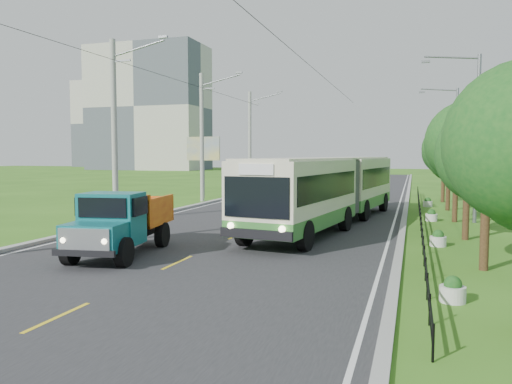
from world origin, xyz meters
The scene contains 28 objects.
ground centered at (0.00, 0.00, 0.00)m, with size 240.00×240.00×0.00m, color #326518.
road centered at (0.00, 20.00, 0.01)m, with size 14.00×120.00×0.02m, color #28282B.
curb_left centered at (-7.20, 20.00, 0.07)m, with size 0.40×120.00×0.15m, color #9E9E99.
curb_right centered at (7.15, 20.00, 0.05)m, with size 0.30×120.00×0.10m, color #9E9E99.
edge_line_left centered at (-6.65, 20.00, 0.02)m, with size 0.12×120.00×0.00m, color silver.
edge_line_right centered at (6.65, 20.00, 0.02)m, with size 0.12×120.00×0.00m, color silver.
centre_dash centered at (0.00, 0.00, 0.02)m, with size 0.12×2.20×0.00m, color yellow.
railing_right centered at (8.00, 14.00, 0.30)m, with size 0.04×40.00×0.60m, color black.
pole_near centered at (-8.26, 9.00, 5.09)m, with size 3.51×0.32×10.00m.
pole_mid centered at (-8.26, 21.00, 5.09)m, with size 3.51×0.32×10.00m.
pole_far centered at (-8.26, 33.00, 5.09)m, with size 3.51×0.32×10.00m.
tree_second centered at (9.86, 2.14, 3.52)m, with size 3.18×3.26×5.30m.
tree_third centered at (9.86, 8.14, 3.99)m, with size 3.60×3.62×6.00m.
tree_fourth centered at (9.86, 14.14, 3.59)m, with size 3.24×3.31×5.40m.
tree_fifth centered at (9.86, 20.14, 3.85)m, with size 3.48×3.52×5.80m.
tree_back centered at (9.86, 26.14, 3.65)m, with size 3.30×3.36×5.50m.
streetlight_mid centered at (10.64, 14.00, 4.90)m, with size 3.02×0.20×9.07m.
streetlight_far centered at (10.64, 28.00, 4.90)m, with size 3.02×0.20×9.07m.
planter_front centered at (8.60, -2.00, 0.29)m, with size 0.64×0.64×0.67m.
planter_near centered at (8.60, 6.00, 0.29)m, with size 0.64×0.64×0.67m.
planter_mid centered at (8.60, 14.00, 0.29)m, with size 0.64×0.64×0.67m.
planter_far centered at (8.60, 22.00, 0.29)m, with size 0.64×0.64×0.67m.
billboard_left centered at (-9.50, 24.00, 3.87)m, with size 3.00×0.20×5.20m.
billboard_right centered at (12.30, 20.00, 5.34)m, with size 0.24×6.00×7.30m.
apartment_near centered at (-55.00, 95.00, 15.00)m, with size 28.00×14.00×30.00m, color #B7B2A3.
apartment_far centered at (-80.00, 120.00, 13.00)m, with size 24.00×14.00×26.00m, color #B7B2A3.
bus centered at (3.44, 10.74, 2.07)m, with size 5.32×18.04×3.44m.
dump_truck centered at (-2.60, 0.68, 1.33)m, with size 2.89×5.83×2.35m.
Camera 1 is at (7.60, -15.15, 3.68)m, focal length 35.00 mm.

